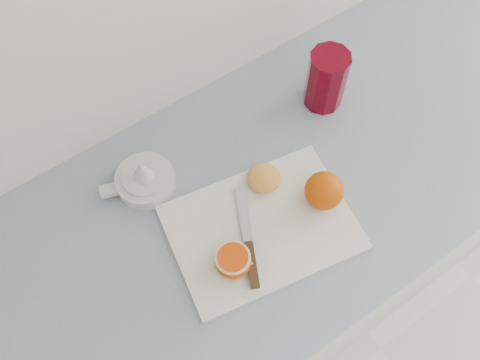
# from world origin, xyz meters

# --- Properties ---
(counter) EXTENTS (2.63, 0.64, 0.89)m
(counter) POSITION_xyz_m (-0.25, 1.70, 0.45)
(counter) COLOR silver
(counter) RESTS_ON ground
(cutting_board) EXTENTS (0.40, 0.32, 0.01)m
(cutting_board) POSITION_xyz_m (-0.33, 1.63, 0.90)
(cutting_board) COLOR white
(cutting_board) RESTS_ON counter
(whole_orange) EXTENTS (0.08, 0.08, 0.08)m
(whole_orange) POSITION_xyz_m (-0.19, 1.61, 0.94)
(whole_orange) COLOR #CB3E02
(whole_orange) RESTS_ON cutting_board
(half_orange) EXTENTS (0.07, 0.07, 0.04)m
(half_orange) POSITION_xyz_m (-0.42, 1.60, 0.92)
(half_orange) COLOR #CB3E02
(half_orange) RESTS_ON cutting_board
(squeezed_shell) EXTENTS (0.07, 0.07, 0.03)m
(squeezed_shell) POSITION_xyz_m (-0.26, 1.71, 0.92)
(squeezed_shell) COLOR gold
(squeezed_shell) RESTS_ON cutting_board
(paring_knife) EXTENTS (0.11, 0.20, 0.01)m
(paring_knife) POSITION_xyz_m (-0.38, 1.59, 0.91)
(paring_knife) COLOR #442B15
(paring_knife) RESTS_ON cutting_board
(citrus_juicer) EXTENTS (0.16, 0.12, 0.08)m
(citrus_juicer) POSITION_xyz_m (-0.47, 1.85, 0.91)
(citrus_juicer) COLOR white
(citrus_juicer) RESTS_ON counter
(red_tumbler) EXTENTS (0.09, 0.09, 0.15)m
(red_tumbler) POSITION_xyz_m (-0.02, 1.81, 0.96)
(red_tumbler) COLOR #640010
(red_tumbler) RESTS_ON counter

